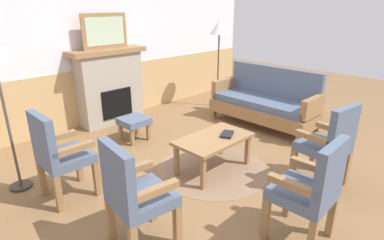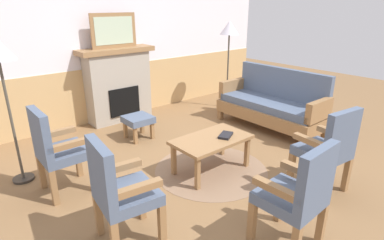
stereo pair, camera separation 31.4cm
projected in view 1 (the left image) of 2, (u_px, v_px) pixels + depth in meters
ground_plane at (211, 166)px, 4.08m from camera, size 14.00×14.00×0.00m
wall_back at (99, 45)px, 5.35m from camera, size 7.20×0.14×2.70m
fireplace at (110, 86)px, 5.41m from camera, size 1.30×0.44×1.28m
framed_picture at (105, 31)px, 5.10m from camera, size 0.80×0.04×0.56m
couch at (265, 103)px, 5.33m from camera, size 0.70×1.80×0.98m
coffee_table at (214, 141)px, 3.88m from camera, size 0.96×0.56×0.44m
round_rug at (213, 169)px, 4.02m from camera, size 1.42×1.42×0.01m
book_on_table at (227, 134)px, 3.92m from camera, size 0.26×0.22×0.03m
footstool at (134, 123)px, 4.78m from camera, size 0.40×0.40×0.36m
armchair_near_fireplace at (58, 152)px, 3.25m from camera, size 0.48×0.48×0.98m
armchair_by_window_left at (134, 192)px, 2.57m from camera, size 0.54×0.54×0.98m
armchair_front_left at (312, 187)px, 2.63m from camera, size 0.50×0.50×0.98m
armchair_front_center at (330, 142)px, 3.49m from camera, size 0.54×0.54×0.98m
floor_lamp_by_couch at (219, 33)px, 5.98m from camera, size 0.36×0.36×1.68m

